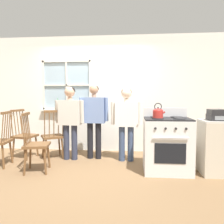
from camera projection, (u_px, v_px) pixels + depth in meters
ground_plane at (83, 169)px, 3.87m from camera, size 16.00×16.00×0.00m
wall_back at (98, 95)px, 5.17m from camera, size 6.40×0.16×2.70m
chair_by_window at (36, 145)px, 3.73m from camera, size 0.48×0.49×1.02m
chair_near_wall at (24, 136)px, 4.60m from camera, size 0.48×0.49×1.02m
chair_center_cluster at (53, 136)px, 4.52m from camera, size 0.57×0.56×1.02m
person_elderly_left at (70, 115)px, 4.42m from camera, size 0.60×0.24×1.49m
person_teen_center at (94, 115)px, 4.50m from camera, size 0.61×0.23×1.52m
person_adult_right at (126, 117)px, 4.32m from camera, size 0.61×0.24×1.45m
stove at (167, 144)px, 3.74m from camera, size 0.78×0.68×1.08m
kettle at (158, 113)px, 3.59m from camera, size 0.21×0.17×0.25m
potted_plant at (58, 106)px, 5.18m from camera, size 0.12×0.12×0.30m
side_counter at (218, 147)px, 3.62m from camera, size 0.55×0.50×0.90m
stereo at (219, 115)px, 3.56m from camera, size 0.34×0.29×0.18m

